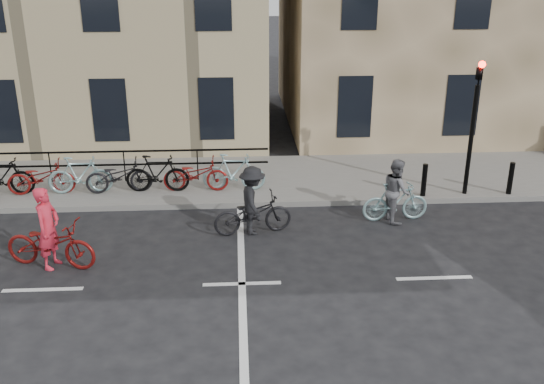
{
  "coord_description": "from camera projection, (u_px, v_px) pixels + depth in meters",
  "views": [
    {
      "loc": [
        -0.03,
        -10.86,
        6.24
      ],
      "look_at": [
        0.75,
        2.32,
        1.1
      ],
      "focal_mm": 40.0,
      "sensor_mm": 36.0,
      "label": 1
    }
  ],
  "objects": [
    {
      "name": "parked_bikes",
      "position": [
        98.0,
        175.0,
        16.61
      ],
      "size": [
        9.35,
        1.23,
        1.05
      ],
      "color": "black",
      "rests_on": "sidewalk"
    },
    {
      "name": "sidewalk",
      "position": [
        103.0,
        183.0,
        17.7
      ],
      "size": [
        46.0,
        4.0,
        0.15
      ],
      "primitive_type": "cube",
      "color": "slate",
      "rests_on": "ground"
    },
    {
      "name": "bollard_west",
      "position": [
        511.0,
        178.0,
        16.52
      ],
      "size": [
        0.14,
        0.14,
        0.9
      ],
      "primitive_type": "cylinder",
      "color": "black",
      "rests_on": "sidewalk"
    },
    {
      "name": "cyclist_dark",
      "position": [
        253.0,
        208.0,
        14.42
      ],
      "size": [
        1.98,
        1.18,
        1.68
      ],
      "rotation": [
        0.0,
        0.0,
        1.76
      ],
      "color": "black",
      "rests_on": "ground"
    },
    {
      "name": "ground",
      "position": [
        242.0,
        284.0,
        12.37
      ],
      "size": [
        120.0,
        120.0,
        0.0
      ],
      "primitive_type": "plane",
      "color": "black",
      "rests_on": "ground"
    },
    {
      "name": "cyclist_pink",
      "position": [
        50.0,
        240.0,
        12.86
      ],
      "size": [
        2.15,
        1.19,
        1.81
      ],
      "rotation": [
        0.0,
        0.0,
        1.32
      ],
      "color": "maroon",
      "rests_on": "ground"
    },
    {
      "name": "traffic_light",
      "position": [
        475.0,
        112.0,
        15.86
      ],
      "size": [
        0.18,
        0.3,
        3.9
      ],
      "color": "black",
      "rests_on": "sidewalk"
    },
    {
      "name": "bollard_east",
      "position": [
        424.0,
        180.0,
        16.38
      ],
      "size": [
        0.14,
        0.14,
        0.9
      ],
      "primitive_type": "cylinder",
      "color": "black",
      "rests_on": "sidewalk"
    },
    {
      "name": "cyclist_grey",
      "position": [
        396.0,
        196.0,
        15.13
      ],
      "size": [
        1.71,
        0.83,
        1.62
      ],
      "rotation": [
        0.0,
        0.0,
        1.64
      ],
      "color": "#8BB3B6",
      "rests_on": "ground"
    }
  ]
}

